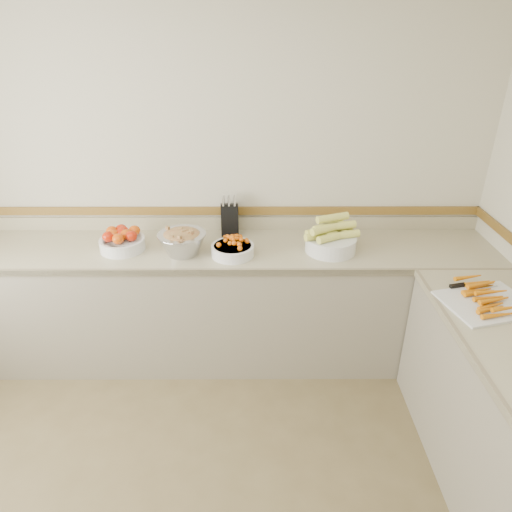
{
  "coord_description": "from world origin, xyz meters",
  "views": [
    {
      "loc": [
        0.34,
        -1.16,
        2.28
      ],
      "look_at": [
        0.35,
        1.35,
        1.0
      ],
      "focal_mm": 32.0,
      "sensor_mm": 36.0,
      "label": 1
    }
  ],
  "objects_px": {
    "cherry_tomato_bowl": "(233,248)",
    "rhubarb_bowl": "(182,241)",
    "knife_block": "(230,219)",
    "corn_bowl": "(331,239)",
    "cutting_board": "(486,299)",
    "tomato_bowl": "(122,240)"
  },
  "relations": [
    {
      "from": "cherry_tomato_bowl",
      "to": "cutting_board",
      "type": "bearing_deg",
      "value": -22.38
    },
    {
      "from": "knife_block",
      "to": "tomato_bowl",
      "type": "bearing_deg",
      "value": -160.93
    },
    {
      "from": "corn_bowl",
      "to": "cherry_tomato_bowl",
      "type": "bearing_deg",
      "value": -174.24
    },
    {
      "from": "knife_block",
      "to": "corn_bowl",
      "type": "height_order",
      "value": "knife_block"
    },
    {
      "from": "cherry_tomato_bowl",
      "to": "cutting_board",
      "type": "xyz_separation_m",
      "value": [
        1.42,
        -0.59,
        -0.03
      ]
    },
    {
      "from": "corn_bowl",
      "to": "rhubarb_bowl",
      "type": "distance_m",
      "value": 0.99
    },
    {
      "from": "corn_bowl",
      "to": "cutting_board",
      "type": "bearing_deg",
      "value": -40.41
    },
    {
      "from": "knife_block",
      "to": "cherry_tomato_bowl",
      "type": "distance_m",
      "value": 0.35
    },
    {
      "from": "knife_block",
      "to": "corn_bowl",
      "type": "relative_size",
      "value": 0.8
    },
    {
      "from": "rhubarb_bowl",
      "to": "cutting_board",
      "type": "distance_m",
      "value": 1.86
    },
    {
      "from": "tomato_bowl",
      "to": "cutting_board",
      "type": "height_order",
      "value": "tomato_bowl"
    },
    {
      "from": "cherry_tomato_bowl",
      "to": "corn_bowl",
      "type": "relative_size",
      "value": 0.75
    },
    {
      "from": "corn_bowl",
      "to": "knife_block",
      "type": "bearing_deg",
      "value": 158.37
    },
    {
      "from": "corn_bowl",
      "to": "cutting_board",
      "type": "xyz_separation_m",
      "value": [
        0.77,
        -0.65,
        -0.06
      ]
    },
    {
      "from": "knife_block",
      "to": "rhubarb_bowl",
      "type": "bearing_deg",
      "value": -133.08
    },
    {
      "from": "cherry_tomato_bowl",
      "to": "rhubarb_bowl",
      "type": "height_order",
      "value": "rhubarb_bowl"
    },
    {
      "from": "knife_block",
      "to": "cherry_tomato_bowl",
      "type": "relative_size",
      "value": 1.05
    },
    {
      "from": "tomato_bowl",
      "to": "cherry_tomato_bowl",
      "type": "height_order",
      "value": "cherry_tomato_bowl"
    },
    {
      "from": "cherry_tomato_bowl",
      "to": "knife_block",
      "type": "bearing_deg",
      "value": 95.87
    },
    {
      "from": "cherry_tomato_bowl",
      "to": "tomato_bowl",
      "type": "bearing_deg",
      "value": 173.04
    },
    {
      "from": "cherry_tomato_bowl",
      "to": "rhubarb_bowl",
      "type": "bearing_deg",
      "value": 176.4
    },
    {
      "from": "tomato_bowl",
      "to": "cherry_tomato_bowl",
      "type": "distance_m",
      "value": 0.76
    }
  ]
}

